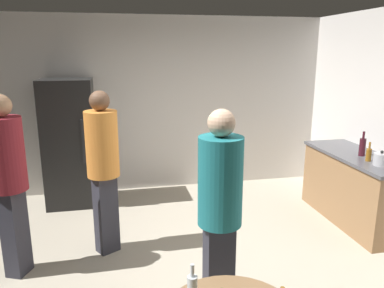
{
  "coord_description": "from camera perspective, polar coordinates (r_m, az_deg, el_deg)",
  "views": [
    {
      "loc": [
        -0.69,
        -3.21,
        2.16
      ],
      "look_at": [
        0.09,
        0.66,
        1.19
      ],
      "focal_mm": 35.0,
      "sensor_mm": 36.0,
      "label": 1
    }
  ],
  "objects": [
    {
      "name": "wine_bottle_on_counter",
      "position": [
        5.09,
        24.53,
        -0.35
      ],
      "size": [
        0.08,
        0.08,
        0.31
      ],
      "color": "#3F141E",
      "rests_on": "kitchen_counter"
    },
    {
      "name": "ground_plane",
      "position": [
        3.95,
        0.62,
        -20.1
      ],
      "size": [
        5.2,
        5.2,
        0.1
      ],
      "primitive_type": "cube",
      "color": "#B2A893"
    },
    {
      "name": "kitchen_counter",
      "position": [
        5.29,
        23.64,
        -6.17
      ],
      "size": [
        0.64,
        1.64,
        0.9
      ],
      "color": "olive",
      "rests_on": "ground_plane"
    },
    {
      "name": "person_in_teal_shirt",
      "position": [
        2.89,
        4.27,
        -9.01
      ],
      "size": [
        0.36,
        0.36,
        1.76
      ],
      "rotation": [
        0.0,
        0.0,
        -1.51
      ],
      "color": "#2D2D38",
      "rests_on": "ground_plane"
    },
    {
      "name": "refrigerator",
      "position": [
        5.59,
        -18.08,
        0.16
      ],
      "size": [
        0.7,
        0.68,
        1.8
      ],
      "color": "black",
      "rests_on": "ground_plane"
    },
    {
      "name": "kettle",
      "position": [
        4.77,
        26.89,
        -2.1
      ],
      "size": [
        0.24,
        0.17,
        0.18
      ],
      "color": "#B2B2B7",
      "rests_on": "kitchen_counter"
    },
    {
      "name": "person_in_orange_shirt",
      "position": [
        4.05,
        -13.41,
        -2.44
      ],
      "size": [
        0.47,
        0.47,
        1.78
      ],
      "rotation": [
        0.0,
        0.0,
        -1.02
      ],
      "color": "#2D2D38",
      "rests_on": "ground_plane"
    },
    {
      "name": "beer_bottle_on_counter",
      "position": [
        4.89,
        25.33,
        -1.42
      ],
      "size": [
        0.06,
        0.06,
        0.23
      ],
      "color": "#8C5919",
      "rests_on": "kitchen_counter"
    },
    {
      "name": "wall_back",
      "position": [
        5.93,
        -4.7,
        5.98
      ],
      "size": [
        5.32,
        0.06,
        2.7
      ],
      "primitive_type": "cube",
      "color": "silver",
      "rests_on": "ground_plane"
    },
    {
      "name": "person_in_maroon_shirt",
      "position": [
        3.92,
        -26.26,
        -3.93
      ],
      "size": [
        0.45,
        0.45,
        1.79
      ],
      "rotation": [
        0.0,
        0.0,
        -0.41
      ],
      "color": "#2D2D38",
      "rests_on": "ground_plane"
    },
    {
      "name": "beer_bottle_clear",
      "position": [
        2.35,
        0.05,
        -20.91
      ],
      "size": [
        0.06,
        0.06,
        0.23
      ],
      "color": "silver",
      "rests_on": "foreground_table"
    }
  ]
}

